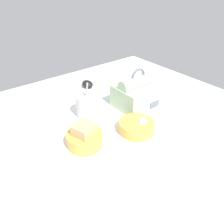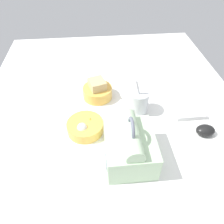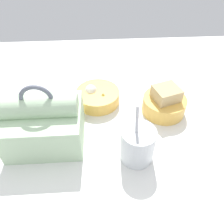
% 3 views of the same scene
% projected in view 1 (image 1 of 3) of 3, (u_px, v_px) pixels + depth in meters
% --- Properties ---
extents(desk_surface, '(1.40, 1.10, 0.02)m').
position_uv_depth(desk_surface, '(98.00, 129.00, 0.86)').
color(desk_surface, white).
rests_on(desk_surface, ground).
extents(keyboard, '(0.38, 0.12, 0.02)m').
position_uv_depth(keyboard, '(42.00, 102.00, 1.00)').
color(keyboard, silver).
rests_on(keyboard, desk_surface).
extents(lunch_bag, '(0.19, 0.16, 0.18)m').
position_uv_depth(lunch_bag, '(137.00, 93.00, 0.97)').
color(lunch_bag, '#B7D6AD').
rests_on(lunch_bag, desk_surface).
extents(soup_cup, '(0.08, 0.08, 0.15)m').
position_uv_depth(soup_cup, '(86.00, 105.00, 0.90)').
color(soup_cup, silver).
rests_on(soup_cup, desk_surface).
extents(bento_bowl_sandwich, '(0.13, 0.13, 0.09)m').
position_uv_depth(bento_bowl_sandwich, '(85.00, 137.00, 0.75)').
color(bento_bowl_sandwich, '#EAB24C').
rests_on(bento_bowl_sandwich, desk_surface).
extents(bento_bowl_snacks, '(0.13, 0.13, 0.06)m').
position_uv_depth(bento_bowl_snacks, '(137.00, 126.00, 0.82)').
color(bento_bowl_snacks, '#EAB24C').
rests_on(bento_bowl_snacks, desk_surface).
extents(computer_mouse, '(0.05, 0.07, 0.04)m').
position_uv_depth(computer_mouse, '(87.00, 84.00, 1.14)').
color(computer_mouse, black).
rests_on(computer_mouse, desk_surface).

